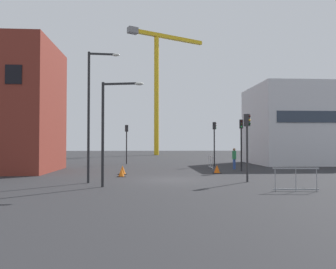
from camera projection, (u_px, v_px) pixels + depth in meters
name	position (u px, v px, depth m)	size (l,w,h in m)	color
ground	(172.00, 180.00, 20.01)	(160.00, 160.00, 0.00)	#28282B
office_block	(298.00, 125.00, 35.86)	(9.65, 8.92, 8.28)	silver
construction_crane	(158.00, 74.00, 63.53)	(14.98, 8.18, 23.41)	gold
streetlamp_tall	(92.00, 106.00, 18.61)	(1.77, 0.30, 7.31)	#232326
streetlamp_short	(110.00, 122.00, 16.80)	(2.12, 0.55, 5.29)	#232326
traffic_light_median	(127.00, 138.00, 35.17)	(0.35, 0.39, 4.13)	#232326
traffic_light_corner	(247.00, 136.00, 19.03)	(0.37, 0.37, 3.87)	#2D2D30
traffic_light_crosswalk	(214.00, 137.00, 32.10)	(0.37, 0.24, 4.24)	#232326
traffic_light_far	(241.00, 137.00, 26.31)	(0.27, 0.38, 4.07)	black
pedestrian_walking	(234.00, 157.00, 28.50)	(0.34, 0.34, 1.79)	#33519E
safety_barrier_left_run	(296.00, 179.00, 15.22)	(2.08, 0.25, 1.08)	gray
safety_barrier_right_run	(211.00, 162.00, 29.55)	(0.12, 2.36, 1.08)	#B2B5BA
traffic_cone_on_verge	(122.00, 170.00, 23.65)	(0.62, 0.62, 0.63)	black
traffic_cone_orange	(217.00, 169.00, 24.58)	(0.61, 0.61, 0.62)	black
traffic_cone_striped	(121.00, 173.00, 21.96)	(0.54, 0.54, 0.55)	black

